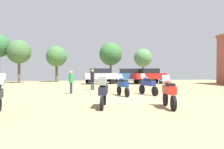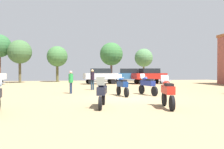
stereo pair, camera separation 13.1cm
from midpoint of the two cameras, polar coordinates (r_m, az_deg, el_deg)
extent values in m
cube|color=#987E58|center=(14.63, 3.66, -5.75)|extent=(44.00, 52.00, 0.02)
cylinder|color=black|center=(9.89, -2.92, -7.13)|extent=(0.25, 0.62, 0.61)
cylinder|color=black|center=(11.50, -2.15, -6.00)|extent=(0.25, 0.62, 0.61)
cube|color=#1E202F|center=(10.65, -2.51, -3.94)|extent=(0.65, 1.43, 0.36)
ellipsoid|color=#1E202F|center=(10.32, -2.66, -2.54)|extent=(0.42, 0.54, 0.24)
cube|color=black|center=(10.87, -2.40, -2.58)|extent=(0.41, 0.61, 0.12)
cube|color=silver|center=(9.96, -2.84, -1.63)|extent=(0.38, 0.23, 0.39)
cylinder|color=#B7B7BC|center=(10.07, -2.79, -1.94)|extent=(0.61, 0.17, 0.04)
cylinder|color=black|center=(16.13, 1.52, -3.98)|extent=(0.22, 0.64, 0.63)
cylinder|color=black|center=(14.78, 3.50, -4.43)|extent=(0.22, 0.64, 0.63)
cube|color=navy|center=(15.41, 2.47, -2.37)|extent=(0.55, 1.28, 0.36)
ellipsoid|color=navy|center=(15.66, 2.09, -1.29)|extent=(0.39, 0.52, 0.24)
cube|color=black|center=(15.20, 2.76, -1.51)|extent=(0.38, 0.60, 0.12)
cube|color=silver|center=(15.94, 1.70, -0.60)|extent=(0.38, 0.21, 0.39)
cylinder|color=#B7B7BC|center=(15.86, 1.81, -0.83)|extent=(0.62, 0.13, 0.04)
cylinder|color=black|center=(11.46, 12.77, -5.93)|extent=(0.23, 0.67, 0.66)
cylinder|color=black|center=(10.06, 14.66, -6.88)|extent=(0.23, 0.67, 0.66)
cube|color=red|center=(10.71, 13.66, -3.68)|extent=(0.56, 1.28, 0.36)
ellipsoid|color=red|center=(10.96, 13.32, -2.10)|extent=(0.40, 0.53, 0.24)
cube|color=black|center=(10.48, 13.96, -2.46)|extent=(0.39, 0.60, 0.12)
cube|color=silver|center=(11.25, 12.95, -1.11)|extent=(0.38, 0.21, 0.39)
cylinder|color=#B7B7BC|center=(11.16, 13.06, -1.43)|extent=(0.62, 0.14, 0.04)
cylinder|color=black|center=(16.98, 7.21, -3.70)|extent=(0.28, 0.66, 0.65)
cylinder|color=black|center=(15.62, 10.36, -4.11)|extent=(0.28, 0.66, 0.65)
cube|color=navy|center=(16.26, 8.72, -2.12)|extent=(0.70, 1.43, 0.36)
ellipsoid|color=navy|center=(16.51, 8.13, -1.10)|extent=(0.43, 0.55, 0.24)
cube|color=black|center=(16.05, 9.20, -1.30)|extent=(0.43, 0.62, 0.12)
cube|color=silver|center=(16.80, 7.50, -0.45)|extent=(0.39, 0.24, 0.39)
cylinder|color=#B7B7BC|center=(16.71, 7.69, -0.66)|extent=(0.61, 0.19, 0.04)
cylinder|color=black|center=(28.58, -5.52, -1.84)|extent=(0.67, 0.31, 0.64)
cylinder|color=black|center=(29.99, -6.12, -1.72)|extent=(0.67, 0.31, 0.64)
cylinder|color=black|center=(29.36, 0.06, -1.77)|extent=(0.67, 0.31, 0.64)
cylinder|color=black|center=(30.73, -0.78, -1.65)|extent=(0.67, 0.31, 0.64)
cube|color=#B4B4BC|center=(29.61, -3.06, -0.40)|extent=(4.51, 2.40, 0.75)
cube|color=black|center=(29.60, -3.07, 0.91)|extent=(2.57, 1.91, 0.61)
cylinder|color=black|center=(28.81, 7.05, -1.82)|extent=(0.67, 0.31, 0.64)
cylinder|color=black|center=(30.12, 5.88, -1.70)|extent=(0.67, 0.31, 0.64)
cylinder|color=black|center=(30.18, 12.08, -1.71)|extent=(0.67, 0.31, 0.64)
cylinder|color=black|center=(31.43, 10.75, -1.61)|extent=(0.67, 0.31, 0.64)
cube|color=maroon|center=(30.08, 8.98, -0.39)|extent=(4.52, 2.41, 0.75)
cube|color=black|center=(30.08, 8.99, 0.90)|extent=(2.57, 1.91, 0.61)
cylinder|color=black|center=(31.72, -26.24, -1.66)|extent=(0.66, 0.27, 0.64)
cylinder|color=black|center=(30.23, 1.26, -1.69)|extent=(0.67, 0.34, 0.64)
cylinder|color=black|center=(31.66, 1.24, -1.57)|extent=(0.67, 0.34, 0.64)
cylinder|color=black|center=(30.39, 6.78, -1.68)|extent=(0.67, 0.34, 0.64)
cylinder|color=black|center=(31.82, 6.51, -1.57)|extent=(0.67, 0.34, 0.64)
cube|color=#2B5C90|center=(30.97, 3.95, -0.35)|extent=(4.56, 2.57, 0.75)
cube|color=black|center=(30.96, 3.96, 0.91)|extent=(2.62, 2.00, 0.61)
cylinder|color=#1E2B42|center=(17.41, -10.25, -3.32)|extent=(0.14, 0.14, 0.82)
cylinder|color=#1E2B42|center=(17.25, -10.41, -3.36)|extent=(0.14, 0.14, 0.82)
cylinder|color=#258A3D|center=(17.29, -10.34, -0.91)|extent=(0.42, 0.42, 0.65)
sphere|color=tan|center=(17.29, -10.34, 0.53)|extent=(0.22, 0.22, 0.22)
cylinder|color=#1F3345|center=(20.35, -4.84, -2.61)|extent=(0.14, 0.14, 0.88)
cylinder|color=#1F3345|center=(20.29, -5.29, -2.62)|extent=(0.14, 0.14, 0.88)
cylinder|color=black|center=(20.28, -5.07, -0.40)|extent=(0.42, 0.42, 0.70)
sphere|color=tan|center=(20.28, -5.07, 0.92)|extent=(0.24, 0.24, 0.24)
cylinder|color=#4D4B29|center=(36.15, -13.70, 0.74)|extent=(0.39, 0.39, 3.21)
sphere|color=#3B6936|center=(36.22, -13.71, 4.40)|extent=(3.14, 3.14, 3.14)
cylinder|color=brown|center=(35.04, -22.17, 1.05)|extent=(0.35, 0.35, 3.64)
sphere|color=#3C6135|center=(35.14, -22.20, 5.25)|extent=(3.35, 3.35, 3.35)
cylinder|color=brown|center=(35.12, -0.43, 0.99)|extent=(0.32, 0.32, 3.48)
sphere|color=#326532|center=(35.22, -0.43, 5.11)|extent=(3.51, 3.51, 3.51)
cylinder|color=brown|center=(37.42, 7.60, 0.73)|extent=(0.26, 0.26, 3.16)
sphere|color=#4A7947|center=(37.48, 7.61, 4.15)|extent=(2.92, 2.92, 2.92)
camera|label=1|loc=(0.07, -90.18, 0.00)|focal=36.82mm
camera|label=2|loc=(0.07, 89.82, 0.00)|focal=36.82mm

